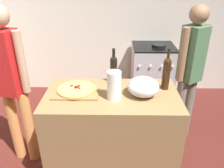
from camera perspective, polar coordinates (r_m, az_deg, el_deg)
The scene contains 12 objects.
ground_plane at distance 2.99m, azimuth 1.91°, elevation -12.94°, with size 4.72×3.26×0.02m, color #511E19.
kitchen_wall_rear at distance 3.73m, azimuth 1.91°, elevation 17.43°, with size 4.72×0.10×2.60m, color silver.
counter at distance 2.24m, azimuth -0.04°, elevation -12.98°, with size 1.19×0.64×0.92m, color #9E7247.
cutting_board at distance 2.03m, azimuth -8.95°, elevation -1.78°, with size 0.40×0.32×0.02m, color #9E7247.
pizza at distance 2.02m, azimuth -9.00°, elevation -1.26°, with size 0.34×0.34×0.03m.
mixing_bowl at distance 1.94m, azimuth 7.95°, elevation -0.67°, with size 0.27×0.27×0.17m.
paper_towel_roll at distance 1.85m, azimuth 0.53°, elevation -0.42°, with size 0.12×0.12×0.25m.
wine_bottle_clear at distance 2.13m, azimuth 0.41°, elevation 4.07°, with size 0.07×0.07×0.34m.
wine_bottle_dark at distance 2.06m, azimuth 13.65°, elevation 2.95°, with size 0.07×0.07×0.39m.
stove at distance 3.63m, azimuth 10.07°, elevation 2.76°, with size 0.63×0.61×0.93m.
person_in_stripes at distance 2.36m, azimuth -24.08°, elevation 0.62°, with size 0.36×0.23×1.66m.
person_in_red at distance 2.62m, azimuth 19.18°, elevation 3.50°, with size 0.33×0.28×1.62m.
Camera 1 is at (-0.06, -0.98, 1.89)m, focal length 36.01 mm.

